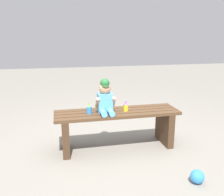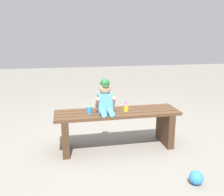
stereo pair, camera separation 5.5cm
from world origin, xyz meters
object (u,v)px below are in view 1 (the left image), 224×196
at_px(sippy_cup_left, 89,109).
at_px(sippy_cup_right, 126,106).
at_px(child_figure, 105,98).
at_px(park_bench, 117,123).
at_px(toy_ball, 197,177).

xyz_separation_m(sippy_cup_left, sippy_cup_right, (0.44, 0.00, 0.00)).
height_order(child_figure, sippy_cup_right, child_figure).
bearing_deg(park_bench, sippy_cup_left, -177.43).
distance_m(child_figure, sippy_cup_left, 0.22).
bearing_deg(sippy_cup_right, child_figure, -177.67).
distance_m(sippy_cup_left, toy_ball, 1.35).
distance_m(park_bench, toy_ball, 1.10).
xyz_separation_m(child_figure, sippy_cup_left, (-0.19, 0.01, -0.12)).
distance_m(park_bench, sippy_cup_right, 0.24).
height_order(child_figure, toy_ball, child_figure).
bearing_deg(park_bench, sippy_cup_right, -8.52).
relative_size(park_bench, sippy_cup_right, 12.04).
relative_size(park_bench, toy_ball, 11.31).
bearing_deg(child_figure, sippy_cup_right, 2.33).
bearing_deg(child_figure, sippy_cup_left, 176.93).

